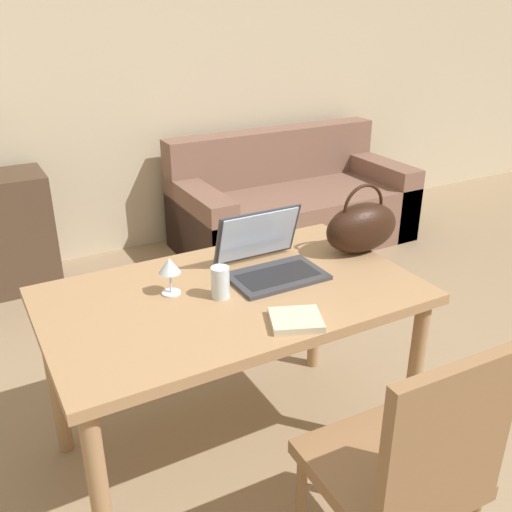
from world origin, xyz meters
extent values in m
cube|color=beige|center=(0.00, 2.90, 1.35)|extent=(10.00, 0.06, 2.70)
cube|color=#A87F56|center=(-0.11, 0.59, 0.73)|extent=(1.37, 0.81, 0.04)
cylinder|color=#A87F56|center=(-0.73, 0.24, 0.36)|extent=(0.06, 0.06, 0.71)
cylinder|color=#A87F56|center=(0.52, 0.24, 0.36)|extent=(0.06, 0.06, 0.71)
cylinder|color=#A87F56|center=(-0.73, 0.93, 0.36)|extent=(0.06, 0.06, 0.71)
cylinder|color=#A87F56|center=(0.52, 0.93, 0.36)|extent=(0.06, 0.06, 0.71)
cube|color=olive|center=(0.05, -0.13, 0.44)|extent=(0.45, 0.45, 0.05)
cube|color=olive|center=(0.04, -0.33, 0.70)|extent=(0.42, 0.05, 0.48)
cylinder|color=olive|center=(-0.13, 0.06, 0.21)|extent=(0.04, 0.04, 0.41)
cylinder|color=olive|center=(0.24, 0.05, 0.21)|extent=(0.04, 0.04, 0.41)
cube|color=#7F5B4C|center=(1.29, 2.35, 0.21)|extent=(1.76, 0.85, 0.42)
cube|color=#7F5B4C|center=(1.29, 2.67, 0.62)|extent=(1.76, 0.20, 0.40)
cube|color=#7F5B4C|center=(0.51, 2.35, 0.28)|extent=(0.20, 0.85, 0.56)
cube|color=#7F5B4C|center=(2.07, 2.35, 0.28)|extent=(0.20, 0.85, 0.56)
cube|color=#38383D|center=(0.09, 0.60, 0.76)|extent=(0.36, 0.23, 0.02)
cube|color=black|center=(0.09, 0.59, 0.77)|extent=(0.31, 0.15, 0.00)
cube|color=#38383D|center=(0.09, 0.76, 0.87)|extent=(0.36, 0.08, 0.22)
cube|color=silver|center=(0.09, 0.75, 0.88)|extent=(0.33, 0.07, 0.20)
cylinder|color=silver|center=(-0.17, 0.57, 0.81)|extent=(0.07, 0.07, 0.12)
cylinder|color=silver|center=(-0.31, 0.68, 0.75)|extent=(0.07, 0.07, 0.01)
cylinder|color=silver|center=(-0.31, 0.68, 0.80)|extent=(0.01, 0.01, 0.08)
cone|color=silver|center=(-0.31, 0.68, 0.87)|extent=(0.08, 0.08, 0.06)
ellipsoid|color=black|center=(0.53, 0.65, 0.86)|extent=(0.34, 0.17, 0.21)
torus|color=black|center=(0.53, 0.65, 0.95)|extent=(0.20, 0.01, 0.20)
cube|color=beige|center=(-0.03, 0.28, 0.76)|extent=(0.21, 0.20, 0.02)
camera|label=1|loc=(-0.93, -1.08, 1.74)|focal=40.00mm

